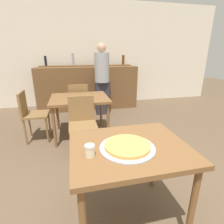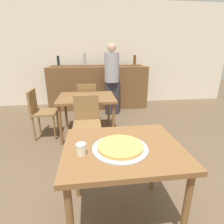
# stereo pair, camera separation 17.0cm
# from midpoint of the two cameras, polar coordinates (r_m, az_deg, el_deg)

# --- Properties ---
(ground_plane) EXTENTS (16.00, 16.00, 0.00)m
(ground_plane) POSITION_cam_midpoint_polar(r_m,az_deg,el_deg) (1.91, 6.01, -31.04)
(ground_plane) COLOR brown
(wall_back) EXTENTS (8.00, 0.05, 2.80)m
(wall_back) POSITION_cam_midpoint_polar(r_m,az_deg,el_deg) (5.22, -4.06, 18.15)
(wall_back) COLOR silver
(wall_back) RESTS_ON ground_plane
(dining_table_near) EXTENTS (0.93, 0.77, 0.76)m
(dining_table_near) POSITION_cam_midpoint_polar(r_m,az_deg,el_deg) (1.47, 6.91, -14.23)
(dining_table_near) COLOR brown
(dining_table_near) RESTS_ON ground_plane
(dining_table_far) EXTENTS (0.98, 0.84, 0.72)m
(dining_table_far) POSITION_cam_midpoint_polar(r_m,az_deg,el_deg) (3.13, -6.72, 3.57)
(dining_table_far) COLOR brown
(dining_table_far) RESTS_ON ground_plane
(bar_counter) EXTENTS (2.60, 0.56, 1.11)m
(bar_counter) POSITION_cam_midpoint_polar(r_m,az_deg,el_deg) (4.80, -3.44, 7.97)
(bar_counter) COLOR brown
(bar_counter) RESTS_ON ground_plane
(bar_back_shelf) EXTENTS (2.39, 0.24, 0.33)m
(bar_back_shelf) POSITION_cam_midpoint_polar(r_m,az_deg,el_deg) (4.86, -3.36, 15.35)
(bar_back_shelf) COLOR brown
(bar_back_shelf) RESTS_ON bar_counter
(chair_far_side_front) EXTENTS (0.40, 0.40, 0.86)m
(chair_far_side_front) POSITION_cam_midpoint_polar(r_m,az_deg,el_deg) (2.61, -6.36, -2.57)
(chair_far_side_front) COLOR olive
(chair_far_side_front) RESTS_ON ground_plane
(chair_far_side_back) EXTENTS (0.40, 0.40, 0.86)m
(chair_far_side_back) POSITION_cam_midpoint_polar(r_m,az_deg,el_deg) (3.74, -6.82, 4.03)
(chair_far_side_back) COLOR olive
(chair_far_side_back) RESTS_ON ground_plane
(chair_far_side_left) EXTENTS (0.40, 0.40, 0.86)m
(chair_far_side_left) POSITION_cam_midpoint_polar(r_m,az_deg,el_deg) (3.27, -21.09, 0.68)
(chair_far_side_left) COLOR olive
(chair_far_side_left) RESTS_ON ground_plane
(pizza_tray) EXTENTS (0.43, 0.43, 0.04)m
(pizza_tray) POSITION_cam_midpoint_polar(r_m,az_deg,el_deg) (1.37, 6.28, -11.41)
(pizza_tray) COLOR #B7B7BC
(pizza_tray) RESTS_ON dining_table_near
(cheese_shaker) EXTENTS (0.07, 0.07, 0.09)m
(cheese_shaker) POSITION_cam_midpoint_polar(r_m,az_deg,el_deg) (1.29, -6.29, -12.06)
(cheese_shaker) COLOR beige
(cheese_shaker) RESTS_ON dining_table_near
(person_standing) EXTENTS (0.34, 0.34, 1.67)m
(person_standing) POSITION_cam_midpoint_polar(r_m,az_deg,el_deg) (4.20, 1.11, 11.22)
(person_standing) COLOR #2D2D38
(person_standing) RESTS_ON ground_plane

